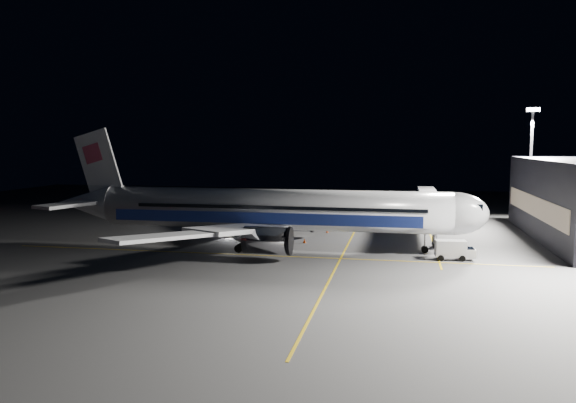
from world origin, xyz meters
The scene contains 12 objects.
ground centered at (0.00, 0.00, 0.00)m, with size 200.00×200.00×0.00m, color #4C4C4F.
guide_line_main centered at (10.00, 0.00, 0.01)m, with size 0.25×80.00×0.01m, color gold.
guide_line_cross centered at (0.00, -6.00, 0.01)m, with size 70.00×0.25×0.01m, color gold.
guide_line_side centered at (22.00, 10.00, 0.01)m, with size 0.25×40.00×0.01m, color gold.
airliner centered at (-1.08, 0.00, 5.16)m, with size 61.48×54.22×16.64m.
jet_bridge centered at (22.00, 18.06, 4.58)m, with size 3.60×34.40×6.30m.
floodlight_mast_north centered at (40.00, 31.99, 12.37)m, with size 2.40×0.68×20.70m.
service_truck centered at (23.88, -3.93, 1.31)m, with size 4.92×2.43×2.44m.
baggage_tug centered at (-8.68, 8.21, 0.72)m, with size 2.37×2.01×1.55m.
safety_cone_a centered at (3.71, 4.00, 0.33)m, with size 0.45×0.45×0.67m, color #FF4C0A.
safety_cone_b centered at (-4.75, 4.00, 0.31)m, with size 0.41×0.41×0.62m, color #FF4C0A.
safety_cone_c centered at (5.75, 14.00, 0.33)m, with size 0.43×0.43×0.65m, color #FF4C0A.
Camera 1 is at (17.09, -75.07, 14.47)m, focal length 35.00 mm.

